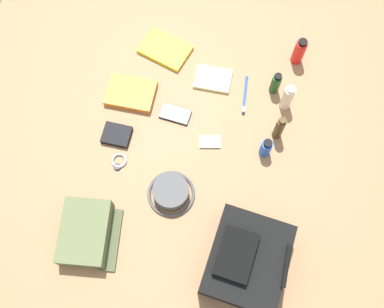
{
  "coord_description": "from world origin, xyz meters",
  "views": [
    {
      "loc": [
        0.58,
        0.13,
        1.67
      ],
      "look_at": [
        0.0,
        0.0,
        0.04
      ],
      "focal_mm": 41.87,
      "sensor_mm": 36.0,
      "label": 1
    }
  ],
  "objects_px": {
    "deodorant_spray": "(266,148)",
    "cell_phone": "(175,114)",
    "sunscreen_spray": "(299,51)",
    "wallet": "(117,135)",
    "paperback_novel": "(165,49)",
    "backpack": "(246,260)",
    "notepad": "(213,79)",
    "bucket_hat": "(171,192)",
    "travel_guidebook": "(131,93)",
    "shampoo_bottle": "(276,83)",
    "lotion_bottle": "(287,97)",
    "toothbrush": "(245,97)",
    "media_player": "(210,142)",
    "wristwatch": "(119,161)",
    "cologne_bottle": "(279,128)",
    "toiletry_pouch": "(86,233)"
  },
  "relations": [
    {
      "from": "toiletry_pouch",
      "to": "travel_guidebook",
      "type": "xyz_separation_m",
      "value": [
        -0.6,
        0.0,
        -0.02
      ]
    },
    {
      "from": "deodorant_spray",
      "to": "media_player",
      "type": "distance_m",
      "value": 0.22
    },
    {
      "from": "lotion_bottle",
      "to": "travel_guidebook",
      "type": "xyz_separation_m",
      "value": [
        0.09,
        -0.63,
        -0.06
      ]
    },
    {
      "from": "lotion_bottle",
      "to": "toothbrush",
      "type": "xyz_separation_m",
      "value": [
        0.0,
        -0.17,
        -0.06
      ]
    },
    {
      "from": "toothbrush",
      "to": "wallet",
      "type": "distance_m",
      "value": 0.55
    },
    {
      "from": "deodorant_spray",
      "to": "wallet",
      "type": "distance_m",
      "value": 0.59
    },
    {
      "from": "toiletry_pouch",
      "to": "deodorant_spray",
      "type": "height_order",
      "value": "deodorant_spray"
    },
    {
      "from": "bucket_hat",
      "to": "paperback_novel",
      "type": "bearing_deg",
      "value": -164.07
    },
    {
      "from": "backpack",
      "to": "cologne_bottle",
      "type": "relative_size",
      "value": 2.33
    },
    {
      "from": "backpack",
      "to": "bucket_hat",
      "type": "xyz_separation_m",
      "value": [
        -0.19,
        -0.32,
        -0.04
      ]
    },
    {
      "from": "paperback_novel",
      "to": "backpack",
      "type": "bearing_deg",
      "value": 31.51
    },
    {
      "from": "toiletry_pouch",
      "to": "shampoo_bottle",
      "type": "relative_size",
      "value": 2.2
    },
    {
      "from": "cologne_bottle",
      "to": "paperback_novel",
      "type": "bearing_deg",
      "value": -118.27
    },
    {
      "from": "bucket_hat",
      "to": "travel_guidebook",
      "type": "height_order",
      "value": "bucket_hat"
    },
    {
      "from": "backpack",
      "to": "travel_guidebook",
      "type": "height_order",
      "value": "backpack"
    },
    {
      "from": "travel_guidebook",
      "to": "wallet",
      "type": "relative_size",
      "value": 1.81
    },
    {
      "from": "toiletry_pouch",
      "to": "bucket_hat",
      "type": "xyz_separation_m",
      "value": [
        -0.22,
        0.26,
        -0.01
      ]
    },
    {
      "from": "sunscreen_spray",
      "to": "media_player",
      "type": "bearing_deg",
      "value": -31.87
    },
    {
      "from": "sunscreen_spray",
      "to": "bucket_hat",
      "type": "bearing_deg",
      "value": -28.82
    },
    {
      "from": "deodorant_spray",
      "to": "cell_phone",
      "type": "bearing_deg",
      "value": -102.07
    },
    {
      "from": "sunscreen_spray",
      "to": "cologne_bottle",
      "type": "distance_m",
      "value": 0.36
    },
    {
      "from": "lotion_bottle",
      "to": "media_player",
      "type": "bearing_deg",
      "value": -49.28
    },
    {
      "from": "shampoo_bottle",
      "to": "wallet",
      "type": "relative_size",
      "value": 1.08
    },
    {
      "from": "lotion_bottle",
      "to": "wallet",
      "type": "relative_size",
      "value": 1.32
    },
    {
      "from": "sunscreen_spray",
      "to": "media_player",
      "type": "height_order",
      "value": "sunscreen_spray"
    },
    {
      "from": "cell_phone",
      "to": "paperback_novel",
      "type": "bearing_deg",
      "value": -158.51
    },
    {
      "from": "shampoo_bottle",
      "to": "travel_guidebook",
      "type": "bearing_deg",
      "value": -75.18
    },
    {
      "from": "media_player",
      "to": "paperback_novel",
      "type": "bearing_deg",
      "value": -143.64
    },
    {
      "from": "paperback_novel",
      "to": "travel_guidebook",
      "type": "xyz_separation_m",
      "value": [
        0.24,
        -0.09,
        0.0
      ]
    },
    {
      "from": "shampoo_bottle",
      "to": "wristwatch",
      "type": "distance_m",
      "value": 0.71
    },
    {
      "from": "shampoo_bottle",
      "to": "lotion_bottle",
      "type": "relative_size",
      "value": 0.81
    },
    {
      "from": "toothbrush",
      "to": "bucket_hat",
      "type": "bearing_deg",
      "value": -23.13
    },
    {
      "from": "sunscreen_spray",
      "to": "wallet",
      "type": "height_order",
      "value": "sunscreen_spray"
    },
    {
      "from": "wristwatch",
      "to": "cell_phone",
      "type": "bearing_deg",
      "value": 145.55
    },
    {
      "from": "wristwatch",
      "to": "notepad",
      "type": "relative_size",
      "value": 0.47
    },
    {
      "from": "toothbrush",
      "to": "wallet",
      "type": "xyz_separation_m",
      "value": [
        0.28,
        -0.47,
        0.01
      ]
    },
    {
      "from": "media_player",
      "to": "cologne_bottle",
      "type": "bearing_deg",
      "value": 109.69
    },
    {
      "from": "shampoo_bottle",
      "to": "cologne_bottle",
      "type": "relative_size",
      "value": 0.82
    },
    {
      "from": "lotion_bottle",
      "to": "sunscreen_spray",
      "type": "bearing_deg",
      "value": 175.85
    },
    {
      "from": "paperback_novel",
      "to": "media_player",
      "type": "xyz_separation_m",
      "value": [
        0.38,
        0.28,
        -0.0
      ]
    },
    {
      "from": "sunscreen_spray",
      "to": "shampoo_bottle",
      "type": "bearing_deg",
      "value": -23.41
    },
    {
      "from": "paperback_novel",
      "to": "travel_guidebook",
      "type": "distance_m",
      "value": 0.26
    },
    {
      "from": "notepad",
      "to": "bucket_hat",
      "type": "bearing_deg",
      "value": -7.2
    },
    {
      "from": "media_player",
      "to": "notepad",
      "type": "relative_size",
      "value": 0.62
    },
    {
      "from": "toothbrush",
      "to": "notepad",
      "type": "relative_size",
      "value": 1.17
    },
    {
      "from": "wallet",
      "to": "toiletry_pouch",
      "type": "bearing_deg",
      "value": 1.07
    },
    {
      "from": "travel_guidebook",
      "to": "notepad",
      "type": "relative_size",
      "value": 1.32
    },
    {
      "from": "wristwatch",
      "to": "deodorant_spray",
      "type": "bearing_deg",
      "value": 106.69
    },
    {
      "from": "toiletry_pouch",
      "to": "sunscreen_spray",
      "type": "height_order",
      "value": "sunscreen_spray"
    },
    {
      "from": "media_player",
      "to": "sunscreen_spray",
      "type": "bearing_deg",
      "value": 148.13
    }
  ]
}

